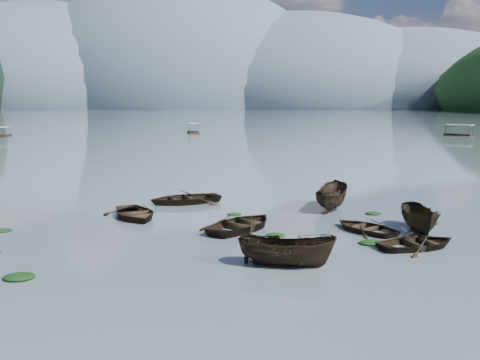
{
  "coord_description": "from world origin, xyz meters",
  "views": [
    {
      "loc": [
        -1.71,
        -21.42,
        6.75
      ],
      "look_at": [
        0.0,
        12.0,
        2.0
      ],
      "focal_mm": 40.0,
      "sensor_mm": 36.0,
      "label": 1
    }
  ],
  "objects": [
    {
      "name": "weed_clump_6",
      "position": [
        -0.41,
        10.79,
        0.0
      ],
      "size": [
        0.92,
        0.77,
        0.19
      ],
      "primitive_type": "ellipsoid",
      "color": "black",
      "rests_on": "ground"
    },
    {
      "name": "haze_mtn_c",
      "position": [
        140.0,
        900.0,
        0.0
      ],
      "size": [
        520.0,
        520.0,
        260.0
      ],
      "primitive_type": "ellipsoid",
      "color": "#475666",
      "rests_on": "ground"
    },
    {
      "name": "weed_clump_5",
      "position": [
        -12.97,
        7.14,
        0.0
      ],
      "size": [
        0.93,
        0.75,
        0.2
      ],
      "primitive_type": "ellipsoid",
      "color": "black",
      "rests_on": "ground"
    },
    {
      "name": "haze_mtn_b",
      "position": [
        -60.0,
        900.0,
        0.0
      ],
      "size": [
        520.0,
        520.0,
        340.0
      ],
      "primitive_type": "ellipsoid",
      "color": "#475666",
      "rests_on": "ground"
    },
    {
      "name": "rowboat_5",
      "position": [
        9.38,
        6.11,
        0.0
      ],
      "size": [
        2.0,
        4.33,
        1.62
      ],
      "primitive_type": "imported",
      "rotation": [
        0.0,
        0.0,
        -0.1
      ],
      "color": "black",
      "rests_on": "ground"
    },
    {
      "name": "weed_clump_0",
      "position": [
        -9.3,
        -0.91,
        0.0
      ],
      "size": [
        1.23,
        1.01,
        0.27
      ],
      "primitive_type": "ellipsoid",
      "color": "black",
      "rests_on": "ground"
    },
    {
      "name": "rowboat_3",
      "position": [
        6.45,
        6.21,
        0.0
      ],
      "size": [
        4.4,
        4.75,
        0.8
      ],
      "primitive_type": "imported",
      "rotation": [
        0.0,
        0.0,
        3.7
      ],
      "color": "black",
      "rests_on": "ground"
    },
    {
      "name": "haze_mtn_a",
      "position": [
        -260.0,
        900.0,
        0.0
      ],
      "size": [
        520.0,
        520.0,
        280.0
      ],
      "primitive_type": "ellipsoid",
      "color": "#475666",
      "rests_on": "ground"
    },
    {
      "name": "weed_clump_3",
      "position": [
        8.2,
        10.55,
        0.0
      ],
      "size": [
        1.0,
        0.84,
        0.22
      ],
      "primitive_type": "ellipsoid",
      "color": "black",
      "rests_on": "ground"
    },
    {
      "name": "pontoon_centre",
      "position": [
        -6.36,
        106.47,
        0.0
      ],
      "size": [
        3.15,
        6.04,
        2.21
      ],
      "primitive_type": null,
      "rotation": [
        0.0,
        0.0,
        0.13
      ],
      "color": "black",
      "rests_on": "ground"
    },
    {
      "name": "weed_clump_1",
      "position": [
        1.49,
        5.32,
        0.0
      ],
      "size": [
        1.03,
        0.82,
        0.23
      ],
      "primitive_type": "ellipsoid",
      "color": "black",
      "rests_on": "ground"
    },
    {
      "name": "pontoon_right",
      "position": [
        51.96,
        92.66,
        0.0
      ],
      "size": [
        5.75,
        6.06,
        2.26
      ],
      "primitive_type": null,
      "rotation": [
        0.0,
        0.0,
        0.72
      ],
      "color": "black",
      "rests_on": "ground"
    },
    {
      "name": "rowboat_6",
      "position": [
        -6.42,
        10.25,
        0.0
      ],
      "size": [
        4.79,
        5.47,
        0.94
      ],
      "primitive_type": "imported",
      "rotation": [
        0.0,
        0.0,
        0.41
      ],
      "color": "black",
      "rests_on": "ground"
    },
    {
      "name": "weed_clump_2",
      "position": [
        2.74,
        2.43,
        0.0
      ],
      "size": [
        1.3,
        1.04,
        0.28
      ],
      "primitive_type": "ellipsoid",
      "color": "black",
      "rests_on": "ground"
    },
    {
      "name": "weed_clump_4",
      "position": [
        5.98,
        3.54,
        0.0
      ],
      "size": [
        1.22,
        0.97,
        0.25
      ],
      "primitive_type": "ellipsoid",
      "color": "black",
      "rests_on": "ground"
    },
    {
      "name": "rowboat_8",
      "position": [
        5.96,
        12.44,
        0.0
      ],
      "size": [
        3.49,
        5.05,
        1.83
      ],
      "primitive_type": "imported",
      "rotation": [
        0.0,
        0.0,
        2.74
      ],
      "color": "black",
      "rests_on": "ground"
    },
    {
      "name": "rowboat_2",
      "position": [
        1.35,
        0.19,
        0.0
      ],
      "size": [
        4.44,
        2.65,
        1.61
      ],
      "primitive_type": "imported",
      "rotation": [
        0.0,
        0.0,
        1.29
      ],
      "color": "black",
      "rests_on": "ground"
    },
    {
      "name": "rowboat_1",
      "position": [
        -0.13,
        6.93,
        0.0
      ],
      "size": [
        5.76,
        5.98,
        1.01
      ],
      "primitive_type": "imported",
      "rotation": [
        0.0,
        0.0,
        2.47
      ],
      "color": "black",
      "rests_on": "ground"
    },
    {
      "name": "pontoon_left",
      "position": [
        -45.94,
        93.75,
        0.0
      ],
      "size": [
        2.54,
        5.28,
        1.97
      ],
      "primitive_type": null,
      "rotation": [
        0.0,
        0.0,
        0.08
      ],
      "color": "black",
      "rests_on": "ground"
    },
    {
      "name": "haze_mtn_d",
      "position": [
        320.0,
        900.0,
        0.0
      ],
      "size": [
        520.0,
        520.0,
        220.0
      ],
      "primitive_type": "ellipsoid",
      "color": "#475666",
      "rests_on": "ground"
    },
    {
      "name": "rowboat_7",
      "position": [
        -3.66,
        14.99,
        0.0
      ],
      "size": [
        5.92,
        5.13,
        1.03
      ],
      "primitive_type": "imported",
      "rotation": [
        0.0,
        0.0,
        5.09
      ],
      "color": "black",
      "rests_on": "ground"
    },
    {
      "name": "weed_clump_7",
      "position": [
        10.57,
        7.81,
        0.0
      ],
      "size": [
        1.13,
        0.91,
        0.25
      ],
      "primitive_type": "ellipsoid",
      "color": "black",
      "rests_on": "ground"
    },
    {
      "name": "ground_plane",
      "position": [
        0.0,
        0.0,
        0.0
      ],
      "size": [
        2400.0,
        2400.0,
        0.0
      ],
      "primitive_type": "plane",
      "color": "slate"
    },
    {
      "name": "rowboat_4",
      "position": [
        8.0,
        2.76,
        0.0
      ],
      "size": [
        4.74,
        3.98,
        0.84
      ],
      "primitive_type": "imported",
      "rotation": [
        0.0,
        0.0,
        1.87
      ],
      "color": "black",
      "rests_on": "ground"
    }
  ]
}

